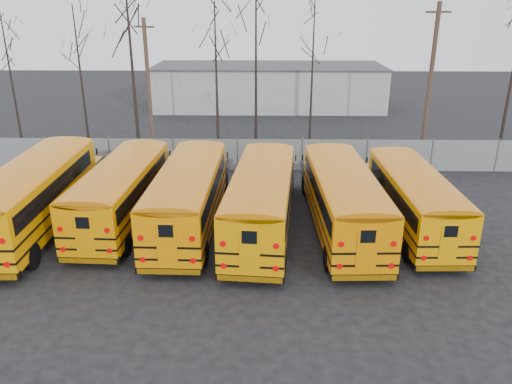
{
  "coord_description": "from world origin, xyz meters",
  "views": [
    {
      "loc": [
        1.7,
        -17.74,
        9.9
      ],
      "look_at": [
        1.3,
        3.94,
        1.6
      ],
      "focal_mm": 35.0,
      "sensor_mm": 36.0,
      "label": 1
    }
  ],
  "objects_px": {
    "bus_a": "(35,190)",
    "utility_pole_left": "(148,84)",
    "bus_d": "(262,195)",
    "utility_pole_right": "(431,77)",
    "bus_f": "(413,195)",
    "bus_b": "(122,187)",
    "bus_c": "(189,191)",
    "bus_e": "(343,195)"
  },
  "relations": [
    {
      "from": "bus_a",
      "to": "utility_pole_left",
      "type": "bearing_deg",
      "value": 79.44
    },
    {
      "from": "bus_c",
      "to": "utility_pole_left",
      "type": "xyz_separation_m",
      "value": [
        -4.63,
        13.54,
        2.78
      ]
    },
    {
      "from": "bus_a",
      "to": "utility_pole_right",
      "type": "height_order",
      "value": "utility_pole_right"
    },
    {
      "from": "bus_d",
      "to": "bus_a",
      "type": "bearing_deg",
      "value": -176.39
    },
    {
      "from": "bus_e",
      "to": "utility_pole_right",
      "type": "relative_size",
      "value": 1.11
    },
    {
      "from": "bus_a",
      "to": "bus_b",
      "type": "height_order",
      "value": "bus_a"
    },
    {
      "from": "bus_c",
      "to": "utility_pole_left",
      "type": "distance_m",
      "value": 14.58
    },
    {
      "from": "bus_b",
      "to": "utility_pole_right",
      "type": "distance_m",
      "value": 22.18
    },
    {
      "from": "bus_d",
      "to": "utility_pole_left",
      "type": "relative_size",
      "value": 1.26
    },
    {
      "from": "bus_d",
      "to": "bus_f",
      "type": "bearing_deg",
      "value": 9.79
    },
    {
      "from": "bus_e",
      "to": "utility_pole_left",
      "type": "bearing_deg",
      "value": 127.86
    },
    {
      "from": "utility_pole_right",
      "to": "bus_d",
      "type": "bearing_deg",
      "value": -141.06
    },
    {
      "from": "bus_c",
      "to": "utility_pole_left",
      "type": "relative_size",
      "value": 1.24
    },
    {
      "from": "utility_pole_right",
      "to": "bus_a",
      "type": "bearing_deg",
      "value": -159.56
    },
    {
      "from": "utility_pole_right",
      "to": "bus_e",
      "type": "bearing_deg",
      "value": -131.14
    },
    {
      "from": "bus_d",
      "to": "utility_pole_right",
      "type": "xyz_separation_m",
      "value": [
        11.31,
        13.81,
        3.29
      ]
    },
    {
      "from": "bus_a",
      "to": "bus_d",
      "type": "distance_m",
      "value": 10.3
    },
    {
      "from": "bus_d",
      "to": "utility_pole_right",
      "type": "height_order",
      "value": "utility_pole_right"
    },
    {
      "from": "bus_b",
      "to": "bus_d",
      "type": "xyz_separation_m",
      "value": [
        6.57,
        -1.11,
        0.06
      ]
    },
    {
      "from": "bus_d",
      "to": "bus_e",
      "type": "bearing_deg",
      "value": 7.19
    },
    {
      "from": "bus_f",
      "to": "utility_pole_left",
      "type": "xyz_separation_m",
      "value": [
        -14.87,
        13.41,
        2.91
      ]
    },
    {
      "from": "bus_c",
      "to": "bus_d",
      "type": "distance_m",
      "value": 3.38
    },
    {
      "from": "bus_b",
      "to": "bus_c",
      "type": "distance_m",
      "value": 3.28
    },
    {
      "from": "bus_a",
      "to": "utility_pole_right",
      "type": "relative_size",
      "value": 1.18
    },
    {
      "from": "bus_f",
      "to": "utility_pole_left",
      "type": "bearing_deg",
      "value": 136.53
    },
    {
      "from": "bus_b",
      "to": "bus_c",
      "type": "xyz_separation_m",
      "value": [
        3.22,
        -0.64,
        0.06
      ]
    },
    {
      "from": "bus_c",
      "to": "utility_pole_right",
      "type": "distance_m",
      "value": 20.09
    },
    {
      "from": "bus_b",
      "to": "bus_e",
      "type": "distance_m",
      "value": 10.23
    },
    {
      "from": "bus_a",
      "to": "bus_b",
      "type": "relative_size",
      "value": 1.09
    },
    {
      "from": "bus_c",
      "to": "bus_e",
      "type": "xyz_separation_m",
      "value": [
        6.97,
        -0.32,
        -0.01
      ]
    },
    {
      "from": "bus_a",
      "to": "bus_f",
      "type": "bearing_deg",
      "value": 0.26
    },
    {
      "from": "bus_f",
      "to": "utility_pole_left",
      "type": "height_order",
      "value": "utility_pole_left"
    },
    {
      "from": "bus_d",
      "to": "utility_pole_right",
      "type": "relative_size",
      "value": 1.13
    },
    {
      "from": "bus_b",
      "to": "bus_c",
      "type": "bearing_deg",
      "value": -8.69
    },
    {
      "from": "bus_c",
      "to": "utility_pole_right",
      "type": "bearing_deg",
      "value": 43.55
    },
    {
      "from": "bus_b",
      "to": "utility_pole_right",
      "type": "bearing_deg",
      "value": 37.91
    },
    {
      "from": "bus_d",
      "to": "utility_pole_right",
      "type": "distance_m",
      "value": 18.15
    },
    {
      "from": "bus_f",
      "to": "bus_b",
      "type": "bearing_deg",
      "value": 176.42
    },
    {
      "from": "bus_a",
      "to": "utility_pole_left",
      "type": "height_order",
      "value": "utility_pole_left"
    },
    {
      "from": "utility_pole_left",
      "to": "utility_pole_right",
      "type": "relative_size",
      "value": 0.9
    },
    {
      "from": "bus_c",
      "to": "bus_d",
      "type": "height_order",
      "value": "bus_d"
    },
    {
      "from": "bus_b",
      "to": "bus_d",
      "type": "distance_m",
      "value": 6.66
    }
  ]
}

